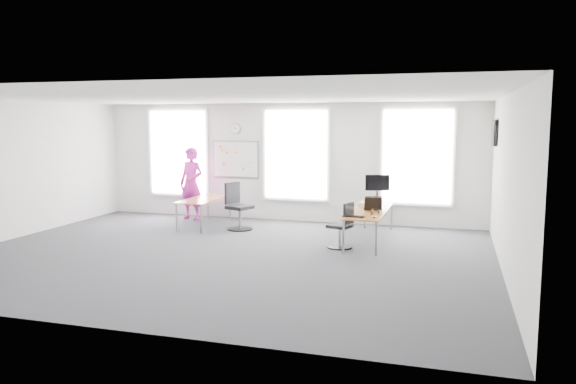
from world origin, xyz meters
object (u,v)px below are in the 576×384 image
(desk_left, at_px, (205,201))
(keyboard, at_px, (354,217))
(desk_right, at_px, (370,211))
(chair_right, at_px, (342,228))
(monitor, at_px, (377,185))
(headphones, at_px, (375,211))
(chair_left, at_px, (238,209))
(person, at_px, (191,184))

(desk_left, distance_m, keyboard, 4.31)
(desk_right, bearing_deg, chair_right, -115.33)
(desk_left, bearing_deg, desk_right, -7.96)
(desk_right, relative_size, monitor, 4.49)
(headphones, bearing_deg, desk_right, 107.91)
(desk_left, relative_size, keyboard, 4.34)
(desk_right, height_order, headphones, headphones)
(keyboard, xyz_separation_m, monitor, (0.15, 2.31, 0.37))
(desk_right, distance_m, keyboard, 1.13)
(chair_left, xyz_separation_m, monitor, (3.16, 0.82, 0.57))
(desk_left, xyz_separation_m, person, (-0.71, 0.74, 0.32))
(chair_right, relative_size, headphones, 5.21)
(chair_left, relative_size, person, 0.59)
(person, relative_size, headphones, 10.47)
(monitor, bearing_deg, chair_right, -116.58)
(keyboard, distance_m, headphones, 0.65)
(keyboard, height_order, headphones, headphones)
(keyboard, bearing_deg, desk_left, 171.11)
(chair_right, relative_size, monitor, 1.49)
(monitor, bearing_deg, chair_left, 179.16)
(person, xyz_separation_m, monitor, (4.82, -0.13, 0.12))
(desk_left, xyz_separation_m, keyboard, (3.96, -1.69, 0.07))
(chair_left, bearing_deg, desk_left, 98.26)
(person, distance_m, monitor, 4.82)
(desk_left, height_order, person, person)
(person, relative_size, monitor, 3.00)
(chair_left, height_order, headphones, chair_left)
(desk_right, height_order, keyboard, keyboard)
(chair_right, xyz_separation_m, person, (-4.41, 2.21, 0.53))
(chair_right, height_order, keyboard, chair_right)
(desk_right, distance_m, headphones, 0.61)
(keyboard, xyz_separation_m, headphones, (0.35, 0.54, 0.04))
(desk_right, height_order, chair_left, chair_left)
(chair_right, bearing_deg, desk_left, -96.63)
(desk_right, bearing_deg, chair_left, 173.44)
(desk_right, distance_m, person, 5.02)
(desk_left, relative_size, chair_right, 1.99)
(chair_right, distance_m, monitor, 2.22)
(person, bearing_deg, chair_left, -18.96)
(desk_right, xyz_separation_m, desk_left, (-4.12, 0.58, -0.02))
(chair_left, bearing_deg, keyboard, -95.34)
(desk_right, xyz_separation_m, chair_left, (-3.18, 0.37, -0.15))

